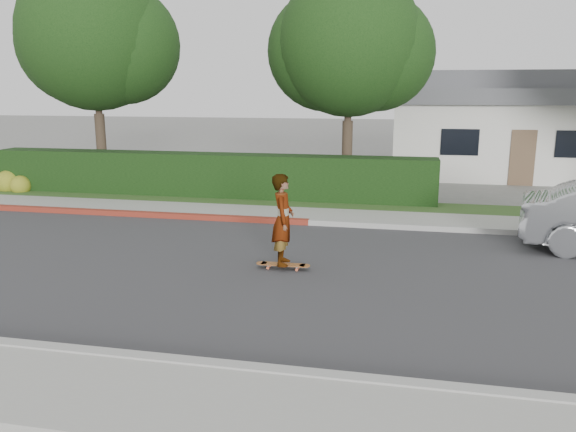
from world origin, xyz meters
TOP-DOWN VIEW (x-y plane):
  - ground at (0.00, 0.00)m, footprint 120.00×120.00m
  - road at (0.00, 0.00)m, footprint 60.00×8.00m
  - curb_near at (0.00, -4.10)m, footprint 60.00×0.20m
  - sidewalk_near at (0.00, -5.00)m, footprint 60.00×1.60m
  - curb_far at (0.00, 4.10)m, footprint 60.00×0.20m
  - curb_red_section at (-5.00, 4.10)m, footprint 12.00×0.21m
  - sidewalk_far at (0.00, 5.00)m, footprint 60.00×1.60m
  - planting_strip at (0.00, 6.60)m, footprint 60.00×1.60m
  - hedge at (-3.00, 7.20)m, footprint 15.00×1.00m
  - flowering_shrub at (-10.01, 6.74)m, footprint 1.40×1.00m
  - tree_left at (-7.51, 8.69)m, footprint 5.99×5.21m
  - tree_center at (1.49, 9.19)m, footprint 5.66×4.84m
  - house at (8.00, 16.00)m, footprint 10.60×8.60m
  - skateboard at (1.12, 0.24)m, footprint 1.11×0.23m
  - skateboarder at (1.12, 0.24)m, footprint 0.52×0.72m

SIDE VIEW (x-z plane):
  - ground at x=0.00m, z-range 0.00..0.00m
  - road at x=0.00m, z-range 0.00..0.01m
  - planting_strip at x=0.00m, z-range 0.00..0.10m
  - sidewalk_near at x=0.00m, z-range 0.00..0.12m
  - sidewalk_far at x=0.00m, z-range 0.00..0.12m
  - curb_near at x=0.00m, z-range 0.00..0.15m
  - curb_far at x=0.00m, z-range 0.00..0.15m
  - curb_red_section at x=-5.00m, z-range 0.00..0.15m
  - skateboard at x=1.12m, z-range 0.05..0.15m
  - flowering_shrub at x=-10.01m, z-range -0.12..0.78m
  - hedge at x=-3.00m, z-range 0.00..1.50m
  - skateboarder at x=1.12m, z-range 0.11..1.96m
  - house at x=8.00m, z-range -0.05..4.25m
  - tree_center at x=1.49m, z-range 1.18..8.62m
  - tree_left at x=-7.51m, z-range 1.26..9.26m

